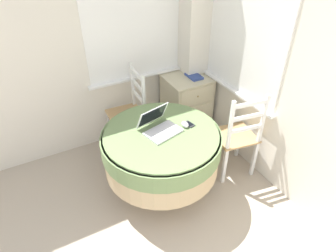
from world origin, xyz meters
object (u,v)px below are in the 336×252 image
at_px(computer_mouse, 185,124).
at_px(dining_chair_near_back_window, 129,113).
at_px(dining_chair_near_right_window, 237,137).
at_px(corner_cabinet, 186,104).
at_px(round_dining_table, 161,148).
at_px(laptop, 159,126).
at_px(book_on_cabinet, 194,76).
at_px(cell_phone, 189,124).

relative_size(computer_mouse, dining_chair_near_back_window, 0.09).
relative_size(dining_chair_near_right_window, corner_cabinet, 1.34).
bearing_deg(computer_mouse, corner_cabinet, 57.37).
bearing_deg(round_dining_table, laptop, 83.29).
bearing_deg(corner_cabinet, dining_chair_near_right_window, -87.68).
distance_m(dining_chair_near_back_window, book_on_cabinet, 0.88).
bearing_deg(round_dining_table, computer_mouse, -3.74).
xyz_separation_m(dining_chair_near_right_window, corner_cabinet, (-0.04, 0.93, -0.10)).
relative_size(dining_chair_near_right_window, book_on_cabinet, 4.69).
height_order(dining_chair_near_back_window, dining_chair_near_right_window, same).
relative_size(dining_chair_near_back_window, dining_chair_near_right_window, 1.00).
bearing_deg(laptop, round_dining_table, -96.71).
distance_m(laptop, corner_cabinet, 1.16).
relative_size(round_dining_table, computer_mouse, 12.44).
distance_m(cell_phone, dining_chair_near_right_window, 0.59).
distance_m(round_dining_table, cell_phone, 0.34).
distance_m(round_dining_table, dining_chair_near_back_window, 0.82).
bearing_deg(cell_phone, dining_chair_near_right_window, -11.95).
xyz_separation_m(round_dining_table, laptop, (0.01, 0.04, 0.22)).
height_order(round_dining_table, dining_chair_near_right_window, dining_chair_near_right_window).
xyz_separation_m(computer_mouse, cell_phone, (0.05, 0.01, -0.02)).
height_order(laptop, computer_mouse, laptop).
relative_size(cell_phone, book_on_cabinet, 0.52).
height_order(round_dining_table, computer_mouse, computer_mouse).
xyz_separation_m(cell_phone, corner_cabinet, (0.48, 0.82, -0.36)).
xyz_separation_m(dining_chair_near_back_window, dining_chair_near_right_window, (0.80, -0.93, 0.00)).
bearing_deg(laptop, corner_cabinet, 45.17).
distance_m(cell_phone, dining_chair_near_back_window, 0.91).
relative_size(laptop, cell_phone, 3.40).
relative_size(round_dining_table, laptop, 2.91).
bearing_deg(cell_phone, book_on_cabinet, 55.11).
height_order(round_dining_table, corner_cabinet, corner_cabinet).
bearing_deg(dining_chair_near_right_window, dining_chair_near_back_window, 130.63).
distance_m(corner_cabinet, book_on_cabinet, 0.39).
relative_size(cell_phone, corner_cabinet, 0.15).
bearing_deg(book_on_cabinet, dining_chair_near_back_window, 177.51).
distance_m(round_dining_table, computer_mouse, 0.31).
xyz_separation_m(round_dining_table, cell_phone, (0.29, -0.01, 0.18)).
xyz_separation_m(round_dining_table, dining_chair_near_right_window, (0.81, -0.12, -0.08)).
relative_size(computer_mouse, dining_chair_near_right_window, 0.09).
bearing_deg(cell_phone, corner_cabinet, 59.71).
height_order(cell_phone, book_on_cabinet, book_on_cabinet).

